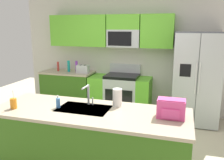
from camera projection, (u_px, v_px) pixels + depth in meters
ground_plane at (100, 153)px, 3.72m from camera, size 9.00×9.00×0.00m
kitchen_wall_unit at (124, 48)px, 5.38m from camera, size 5.20×0.43×2.60m
back_counter at (68, 90)px, 5.71m from camera, size 1.23×0.63×0.90m
range_oven at (120, 94)px, 5.35m from camera, size 1.36×0.61×1.10m
refrigerator at (196, 79)px, 4.73m from camera, size 0.90×0.76×1.85m
island_counter at (90, 142)px, 3.11m from camera, size 2.54×0.93×0.90m
toaster at (83, 69)px, 5.42m from camera, size 0.28×0.16×0.18m
pepper_mill at (58, 66)px, 5.65m from camera, size 0.05×0.05×0.22m
bottle_teal at (69, 66)px, 5.57m from camera, size 0.06×0.06×0.26m
bottle_purple at (77, 67)px, 5.50m from camera, size 0.06×0.06×0.26m
sink_faucet at (88, 93)px, 3.18m from camera, size 0.08×0.21×0.28m
drink_cup_orange at (14, 103)px, 3.07m from camera, size 0.08×0.08×0.26m
soap_dispenser at (58, 103)px, 3.10m from camera, size 0.06×0.06×0.17m
paper_towel_roll at (117, 98)px, 3.15m from camera, size 0.12×0.12×0.24m
backpack at (171, 108)px, 2.75m from camera, size 0.32×0.22×0.23m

